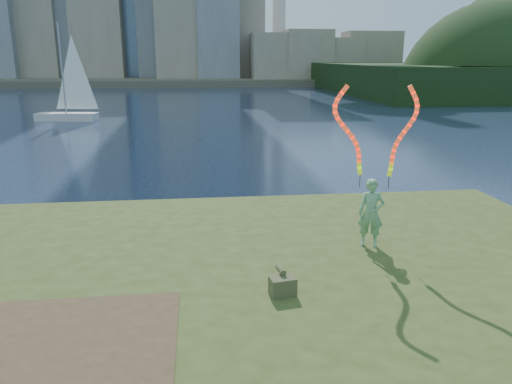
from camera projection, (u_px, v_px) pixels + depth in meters
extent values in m
plane|color=#19263F|center=(211.00, 290.00, 11.15)|extent=(320.00, 320.00, 0.00)
cube|color=#354418|center=(215.00, 346.00, 8.72)|extent=(20.00, 18.00, 0.30)
cube|color=#354418|center=(214.00, 324.00, 8.94)|extent=(17.00, 15.00, 0.30)
cube|color=#354418|center=(213.00, 306.00, 9.07)|extent=(14.00, 12.00, 0.30)
cube|color=#47331E|center=(71.00, 343.00, 7.63)|extent=(3.20, 3.00, 0.02)
cube|color=brown|center=(197.00, 79.00, 102.04)|extent=(320.00, 40.00, 1.20)
imported|color=#217C2A|center=(371.00, 213.00, 11.36)|extent=(0.68, 0.56, 1.59)
cylinder|color=black|center=(360.00, 181.00, 11.34)|extent=(0.02, 0.02, 0.30)
cylinder|color=black|center=(389.00, 182.00, 11.19)|extent=(0.02, 0.02, 0.30)
cube|color=#464E2C|center=(283.00, 286.00, 9.16)|extent=(0.51, 0.39, 0.33)
cylinder|color=#464E2C|center=(281.00, 270.00, 9.31)|extent=(0.16, 0.32, 0.11)
cube|color=silver|center=(67.00, 117.00, 40.43)|extent=(4.95, 2.23, 0.67)
cylinder|color=gray|center=(62.00, 70.00, 39.46)|extent=(0.13, 0.13, 7.26)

